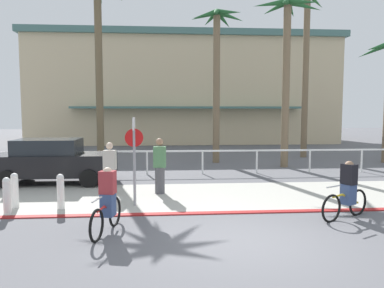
% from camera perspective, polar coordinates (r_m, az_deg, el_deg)
% --- Properties ---
extents(ground_plane, '(80.00, 80.00, 0.00)m').
position_cam_1_polar(ground_plane, '(17.78, 1.11, -3.77)').
color(ground_plane, '#5B5B60').
extents(sidewalk_strip, '(44.00, 4.00, 0.02)m').
position_cam_1_polar(sidewalk_strip, '(12.12, 3.77, -7.93)').
color(sidewalk_strip, '#ADAAA0').
rests_on(sidewalk_strip, ground).
extents(curb_paint, '(44.00, 0.24, 0.03)m').
position_cam_1_polar(curb_paint, '(10.21, 5.40, -10.41)').
color(curb_paint, maroon).
rests_on(curb_paint, ground).
extents(building_backdrop, '(26.06, 12.95, 9.17)m').
position_cam_1_polar(building_backdrop, '(35.36, -1.36, 8.12)').
color(building_backdrop, beige).
rests_on(building_backdrop, ground).
extents(rail_fence, '(19.33, 0.08, 1.04)m').
position_cam_1_polar(rail_fence, '(16.19, 1.63, -1.64)').
color(rail_fence, white).
rests_on(rail_fence, ground).
extents(stop_sign_bike_lane, '(0.52, 0.56, 2.56)m').
position_cam_1_polar(stop_sign_bike_lane, '(10.71, -8.85, -0.66)').
color(stop_sign_bike_lane, gray).
rests_on(stop_sign_bike_lane, ground).
extents(bollard_0, '(0.20, 0.20, 1.00)m').
position_cam_1_polar(bollard_0, '(11.04, -19.49, -6.83)').
color(bollard_0, white).
rests_on(bollard_0, ground).
extents(bollard_1, '(0.20, 0.20, 1.00)m').
position_cam_1_polar(bollard_1, '(11.69, -25.51, -6.38)').
color(bollard_1, white).
rests_on(bollard_1, ground).
extents(bollard_2, '(0.20, 0.20, 1.00)m').
position_cam_1_polar(bollard_2, '(11.03, -26.49, -7.08)').
color(bollard_2, white).
rests_on(bollard_2, ground).
extents(palm_tree_0, '(3.35, 2.87, 8.92)m').
position_cam_1_polar(palm_tree_0, '(19.47, -14.19, 16.46)').
color(palm_tree_0, brown).
rests_on(palm_tree_0, ground).
extents(palm_tree_1, '(2.85, 3.60, 7.97)m').
position_cam_1_polar(palm_tree_1, '(19.95, 3.77, 14.14)').
color(palm_tree_1, '#756047').
rests_on(palm_tree_1, ground).
extents(palm_tree_2, '(3.37, 3.14, 8.04)m').
position_cam_1_polar(palm_tree_2, '(18.88, 14.36, 14.28)').
color(palm_tree_2, '#756047').
rests_on(palm_tree_2, ground).
extents(palm_tree_3, '(3.43, 3.40, 9.59)m').
position_cam_1_polar(palm_tree_3, '(23.39, 17.31, 16.01)').
color(palm_tree_3, '#756047').
rests_on(palm_tree_3, ground).
extents(car_black_1, '(4.40, 2.02, 1.69)m').
position_cam_1_polar(car_black_1, '(14.95, -20.41, -2.41)').
color(car_black_1, black).
rests_on(car_black_1, ground).
extents(cyclist_red_0, '(0.47, 1.79, 1.50)m').
position_cam_1_polar(cyclist_red_0, '(8.72, -12.87, -8.61)').
color(cyclist_red_0, black).
rests_on(cyclist_red_0, ground).
extents(cyclist_yellow_1, '(1.63, 0.92, 1.50)m').
position_cam_1_polar(cyclist_yellow_1, '(10.37, 22.69, -6.68)').
color(cyclist_yellow_1, black).
rests_on(cyclist_yellow_1, ground).
extents(pedestrian_0, '(0.42, 0.35, 1.85)m').
position_cam_1_polar(pedestrian_0, '(12.31, -4.96, -3.68)').
color(pedestrian_0, '#4C4C51').
rests_on(pedestrian_0, ground).
extents(pedestrian_1, '(0.43, 0.36, 1.72)m').
position_cam_1_polar(pedestrian_1, '(12.50, -12.46, -3.98)').
color(pedestrian_1, gray).
rests_on(pedestrian_1, ground).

